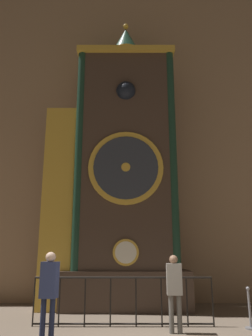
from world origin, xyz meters
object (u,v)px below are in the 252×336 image
(visitor_far, at_px, (175,286))
(visitor_near, at_px, (49,287))
(stanchion_post, at_px, (250,315))
(clock_tower, at_px, (116,174))

(visitor_far, bearing_deg, visitor_near, -160.88)
(visitor_near, height_order, stanchion_post, visitor_near)
(visitor_near, bearing_deg, clock_tower, 81.87)
(stanchion_post, bearing_deg, visitor_near, -164.92)
(stanchion_post, bearing_deg, visitor_far, -166.98)
(visitor_near, relative_size, visitor_far, 1.04)
(clock_tower, distance_m, visitor_far, 4.72)
(visitor_far, distance_m, stanchion_post, 1.98)
(visitor_near, height_order, visitor_far, visitor_near)
(clock_tower, distance_m, visitor_near, 5.18)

